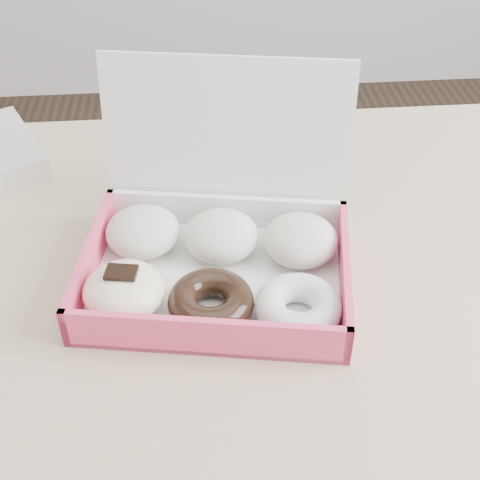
{
  "coord_description": "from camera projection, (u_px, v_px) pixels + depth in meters",
  "views": [
    {
      "loc": [
        -0.08,
        -0.59,
        1.29
      ],
      "look_at": [
        -0.03,
        0.0,
        0.81
      ],
      "focal_mm": 50.0,
      "sensor_mm": 36.0,
      "label": 1
    }
  ],
  "objects": [
    {
      "name": "table",
      "position": [
        264.0,
        322.0,
        0.85
      ],
      "size": [
        1.2,
        0.8,
        0.75
      ],
      "color": "tan",
      "rests_on": "ground"
    },
    {
      "name": "donut_box",
      "position": [
        215.0,
        252.0,
        0.78
      ],
      "size": [
        0.34,
        0.31,
        0.22
      ],
      "rotation": [
        0.0,
        0.0,
        -0.17
      ],
      "color": "white",
      "rests_on": "table"
    }
  ]
}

